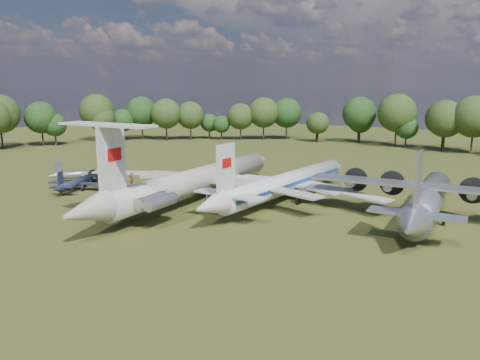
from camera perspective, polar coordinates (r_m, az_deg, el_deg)
The scene contains 7 objects.
ground at distance 79.51m, azimuth -5.38°, elevation -2.18°, with size 300.00×300.00×0.00m, color #243B13.
il62_airliner at distance 76.63m, azimuth -5.23°, elevation -0.58°, with size 43.25×56.23×5.51m, color #B6B6B1, non-canonical shape.
tu104_jet at distance 76.96m, azimuth 5.70°, elevation -0.85°, with size 35.19×46.93×4.69m, color #BEBEBE, non-canonical shape.
an12_transport at distance 70.19m, azimuth 21.85°, elevation -2.74°, with size 33.70×37.66×4.96m, color #ABADB3, non-canonical shape.
small_prop_west at distance 89.38m, azimuth -19.36°, elevation -0.54°, with size 10.82×14.76×2.16m, color black, non-canonical shape.
small_prop_northwest at distance 98.55m, azimuth -18.70°, elevation 0.54°, with size 10.14×13.83×2.03m, color #ADB0B5, non-canonical shape.
person_on_il62 at distance 64.01m, azimuth -13.07°, elevation 0.09°, with size 0.65×0.43×1.79m, color #936C4A.
Camera 1 is at (47.70, -60.78, 18.76)m, focal length 35.00 mm.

